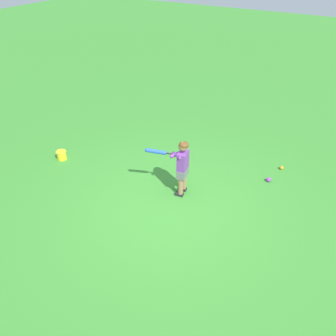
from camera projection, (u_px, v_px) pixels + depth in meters
ground_plane at (171, 207)px, 6.01m from camera, size 40.00×40.00×0.00m
child_batter at (181, 163)px, 5.99m from camera, size 0.44×0.72×1.08m
play_ball_far_right at (269, 180)px, 6.62m from camera, size 0.09×0.09×0.09m
play_ball_far_left at (282, 168)px, 6.97m from camera, size 0.08×0.08×0.08m
toy_bucket at (62, 155)px, 7.27m from camera, size 0.22×0.22×0.19m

